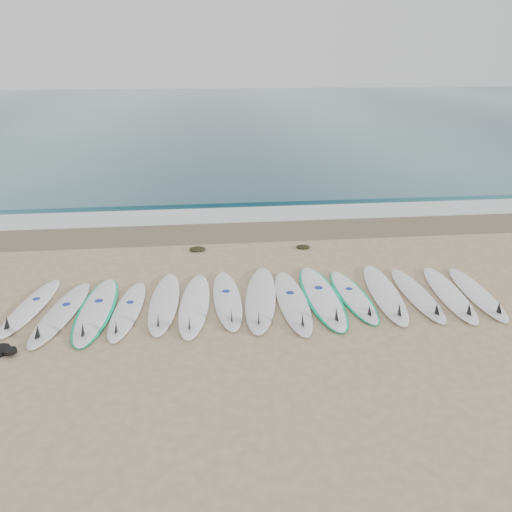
{
  "coord_description": "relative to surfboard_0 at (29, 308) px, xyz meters",
  "views": [
    {
      "loc": [
        -1.0,
        -8.6,
        4.51
      ],
      "look_at": [
        0.07,
        1.34,
        0.4
      ],
      "focal_mm": 35.0,
      "sensor_mm": 36.0,
      "label": 1
    }
  ],
  "objects": [
    {
      "name": "seaweed_near",
      "position": [
        3.14,
        2.71,
        -0.01
      ],
      "size": [
        0.4,
        0.31,
        0.08
      ],
      "primitive_type": "ellipsoid",
      "color": "black",
      "rests_on": "ground"
    },
    {
      "name": "wave_crest",
      "position": [
        4.35,
        6.9,
        -0.0
      ],
      "size": [
        120.0,
        1.0,
        0.1
      ],
      "primitive_type": "cube",
      "color": "#295E6A",
      "rests_on": "ground"
    },
    {
      "name": "foam_band",
      "position": [
        4.35,
        5.4,
        -0.03
      ],
      "size": [
        120.0,
        1.4,
        0.04
      ],
      "primitive_type": "cube",
      "color": "silver",
      "rests_on": "ground"
    },
    {
      "name": "ground",
      "position": [
        4.35,
        -0.1,
        -0.05
      ],
      "size": [
        120.0,
        120.0,
        0.0
      ],
      "primitive_type": "plane",
      "color": "tan"
    },
    {
      "name": "surfboard_12",
      "position": [
        7.47,
        -0.28,
        0.0
      ],
      "size": [
        0.51,
        2.44,
        0.31
      ],
      "rotation": [
        0.0,
        0.0,
        -0.0
      ],
      "color": "silver",
      "rests_on": "ground"
    },
    {
      "name": "surfboard_7",
      "position": [
        4.36,
        -0.12,
        0.01
      ],
      "size": [
        1.01,
        2.92,
        0.37
      ],
      "rotation": [
        0.0,
        0.0,
        -0.15
      ],
      "color": "silver",
      "rests_on": "ground"
    },
    {
      "name": "seaweed_far",
      "position": [
        5.74,
        2.6,
        -0.02
      ],
      "size": [
        0.34,
        0.27,
        0.07
      ],
      "primitive_type": "ellipsoid",
      "color": "black",
      "rests_on": "ground"
    },
    {
      "name": "surfboard_5",
      "position": [
        3.08,
        -0.25,
        0.01
      ],
      "size": [
        0.76,
        2.68,
        0.34
      ],
      "rotation": [
        0.0,
        0.0,
        -0.08
      ],
      "color": "white",
      "rests_on": "ground"
    },
    {
      "name": "surfboard_6",
      "position": [
        3.72,
        -0.09,
        0.0
      ],
      "size": [
        0.61,
        2.56,
        0.33
      ],
      "rotation": [
        0.0,
        0.0,
        0.03
      ],
      "color": "white",
      "rests_on": "ground"
    },
    {
      "name": "ocean",
      "position": [
        4.35,
        32.4,
        -0.04
      ],
      "size": [
        120.0,
        55.0,
        0.03
      ],
      "primitive_type": "cube",
      "color": "#295E6A",
      "rests_on": "ground"
    },
    {
      "name": "surfboard_9",
      "position": [
        5.58,
        -0.15,
        0.0
      ],
      "size": [
        0.73,
        2.86,
        0.36
      ],
      "rotation": [
        0.0,
        0.0,
        0.02
      ],
      "color": "white",
      "rests_on": "ground"
    },
    {
      "name": "surfboard_10",
      "position": [
        6.2,
        -0.18,
        -0.01
      ],
      "size": [
        0.7,
        2.39,
        0.3
      ],
      "rotation": [
        0.0,
        0.0,
        0.06
      ],
      "color": "white",
      "rests_on": "ground"
    },
    {
      "name": "leash_coil",
      "position": [
        0.02,
        -1.46,
        -0.0
      ],
      "size": [
        0.46,
        0.36,
        0.11
      ],
      "color": "black",
      "rests_on": "ground"
    },
    {
      "name": "surfboard_4",
      "position": [
        2.5,
        -0.1,
        0.01
      ],
      "size": [
        0.65,
        2.63,
        0.33
      ],
      "rotation": [
        0.0,
        0.0,
        -0.04
      ],
      "color": "white",
      "rests_on": "ground"
    },
    {
      "name": "surfboard_2",
      "position": [
        1.26,
        -0.24,
        -0.0
      ],
      "size": [
        0.72,
        2.72,
        0.34
      ],
      "rotation": [
        0.0,
        0.0,
        -0.03
      ],
      "color": "white",
      "rests_on": "ground"
    },
    {
      "name": "wet_sand_band",
      "position": [
        4.35,
        4.0,
        -0.05
      ],
      "size": [
        120.0,
        1.8,
        0.01
      ],
      "primitive_type": "cube",
      "color": "brown",
      "rests_on": "ground"
    },
    {
      "name": "surfboard_0",
      "position": [
        0.0,
        0.0,
        0.0
      ],
      "size": [
        0.84,
        2.42,
        0.3
      ],
      "rotation": [
        0.0,
        0.0,
        -0.15
      ],
      "color": "white",
      "rests_on": "ground"
    },
    {
      "name": "surfboard_11",
      "position": [
        6.85,
        -0.17,
        0.01
      ],
      "size": [
        0.79,
        2.76,
        0.35
      ],
      "rotation": [
        0.0,
        0.0,
        -0.08
      ],
      "color": "white",
      "rests_on": "ground"
    },
    {
      "name": "surfboard_3",
      "position": [
        1.84,
        -0.33,
        -0.0
      ],
      "size": [
        0.69,
        2.39,
        0.3
      ],
      "rotation": [
        0.0,
        0.0,
        -0.09
      ],
      "color": "white",
      "rests_on": "ground"
    },
    {
      "name": "surfboard_13",
      "position": [
        8.12,
        -0.33,
        0.0
      ],
      "size": [
        0.76,
        2.6,
        0.33
      ],
      "rotation": [
        0.0,
        0.0,
        -0.09
      ],
      "color": "white",
      "rests_on": "ground"
    },
    {
      "name": "surfboard_14",
      "position": [
        8.68,
        -0.36,
        0.0
      ],
      "size": [
        0.67,
        2.46,
        0.31
      ],
      "rotation": [
        0.0,
        0.0,
        -0.07
      ],
      "color": "white",
      "rests_on": "ground"
    },
    {
      "name": "surfboard_8",
      "position": [
        4.97,
        -0.33,
        0.01
      ],
      "size": [
        0.57,
        2.72,
        0.35
      ],
      "rotation": [
        0.0,
        0.0,
        0.0
      ],
      "color": "white",
      "rests_on": "ground"
    },
    {
      "name": "surfboard_1",
      "position": [
        0.63,
        -0.32,
        0.0
      ],
      "size": [
        0.91,
        2.6,
        0.33
      ],
      "rotation": [
        0.0,
        0.0,
        -0.15
      ],
      "color": "silver",
      "rests_on": "ground"
    }
  ]
}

